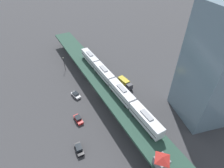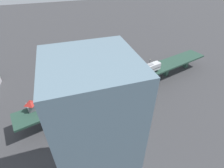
% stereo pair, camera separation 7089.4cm
% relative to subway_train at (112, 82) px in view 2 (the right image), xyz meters
% --- Properties ---
extents(ground_plane, '(400.00, 400.00, 0.00)m').
position_rel_subway_train_xyz_m(ground_plane, '(3.71, -8.79, -9.23)').
color(ground_plane, '#38383A').
extents(elevated_viaduct, '(31.12, 91.18, 6.69)m').
position_rel_subway_train_xyz_m(elevated_viaduct, '(3.75, -8.94, -3.46)').
color(elevated_viaduct, '#244135').
rests_on(elevated_viaduct, ground).
extents(subway_train, '(15.15, 48.92, 4.45)m').
position_rel_subway_train_xyz_m(subway_train, '(0.00, 0.00, 0.00)').
color(subway_train, silver).
rests_on(subway_train, elevated_viaduct).
extents(signal_hut, '(3.92, 3.92, 3.40)m').
position_rel_subway_train_xyz_m(signal_hut, '(-3.72, 29.64, -0.74)').
color(signal_hut, slate).
rests_on(signal_hut, elevated_viaduct).
extents(street_car_red, '(3.10, 4.74, 1.89)m').
position_rel_subway_train_xyz_m(street_car_red, '(13.22, 6.42, -8.29)').
color(street_car_red, '#AD1E1E').
rests_on(street_car_red, ground).
extents(street_car_black, '(2.58, 4.66, 1.89)m').
position_rel_subway_train_xyz_m(street_car_black, '(14.15, 17.32, -8.29)').
color(street_car_black, black).
rests_on(street_car_black, ground).
extents(street_car_white, '(3.56, 4.74, 1.89)m').
position_rel_subway_train_xyz_m(street_car_white, '(12.86, -5.83, -8.29)').
color(street_car_white, silver).
rests_on(street_car_white, ground).
extents(delivery_truck, '(4.61, 7.53, 3.20)m').
position_rel_subway_train_xyz_m(delivery_truck, '(-7.37, -7.12, -7.47)').
color(delivery_truck, '#333338').
rests_on(delivery_truck, ground).
extents(street_lamp, '(0.44, 0.44, 6.94)m').
position_rel_subway_train_xyz_m(street_lamp, '(15.92, -25.35, -5.13)').
color(street_lamp, black).
rests_on(street_lamp, ground).
extents(office_tower, '(16.00, 16.00, 36.00)m').
position_rel_subway_train_xyz_m(office_tower, '(-28.35, 12.79, 8.77)').
color(office_tower, slate).
rests_on(office_tower, ground).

